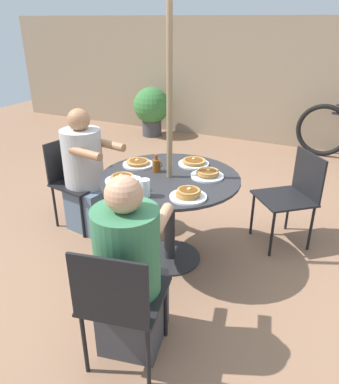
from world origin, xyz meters
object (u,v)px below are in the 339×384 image
Objects in this scene: pancake_plate_a at (122,179)px; coffee_cup at (135,184)px; patio_chair_east at (293,192)px; drinking_glass_a at (145,188)px; pancake_plate_c at (138,163)px; pancake_plate_e at (194,163)px; patio_chair_south at (74,177)px; diner_south at (86,177)px; patio_chair_north at (120,298)px; syrup_bottle at (156,165)px; diner_north at (130,275)px; patio_table at (170,195)px; potted_shrub at (152,108)px; pancake_plate_d at (207,174)px; pancake_plate_b at (188,195)px.

pancake_plate_a is 2.69× the size of coffee_cup.
patio_chair_east is 1.41m from drinking_glass_a.
pancake_plate_e reaches higher than pancake_plate_c.
diner_south reaches higher than patio_chair_south.
patio_chair_north reaches higher than pancake_plate_e.
syrup_bottle is at bearing 107.82° from drinking_glass_a.
diner_north is 0.71m from coffee_cup.
patio_chair_north is at bearing -78.06° from patio_table.
drinking_glass_a is (0.00, -0.38, 0.22)m from patio_table.
pancake_plate_a is 0.31× the size of potted_shrub.
patio_chair_south reaches higher than pancake_plate_d.
pancake_plate_e is at bearing 84.54° from drinking_glass_a.
coffee_cup is (-0.38, -0.05, 0.02)m from pancake_plate_b.
pancake_plate_c is 0.60m from pancake_plate_d.
drinking_glass_a is 4.00m from potted_shrub.
pancake_plate_e is 0.67m from coffee_cup.
patio_chair_north is 1.89m from patio_chair_east.
patio_chair_north is at bearing -64.42° from pancake_plate_c.
patio_chair_north is at bearing -63.59° from potted_shrub.
patio_chair_south reaches higher than pancake_plate_c.
pancake_plate_b is (0.55, -0.04, 0.00)m from pancake_plate_a.
potted_shrub is (-2.06, 4.05, -0.04)m from diner_north.
patio_chair_north reaches higher than potted_shrub.
pancake_plate_a is at bearing -114.85° from syrup_bottle.
diner_south is 1.21m from pancake_plate_d.
pancake_plate_e is at bearing 58.73° from pancake_plate_a.
patio_chair_east is at bearing 52.77° from drinking_glass_a.
pancake_plate_b is 0.31× the size of potted_shrub.
diner_south is at bearing 124.56° from diner_north.
patio_chair_south is (-1.31, 1.24, 0.00)m from patio_chair_north.
syrup_bottle is at bearing -60.79° from potted_shrub.
pancake_plate_c is 1.00× the size of pancake_plate_e.
coffee_cup reaches higher than pancake_plate_a.
pancake_plate_b is 1.00× the size of pancake_plate_c.
patio_chair_east is 1.49m from pancake_plate_a.
diner_north is 4.49× the size of pancake_plate_d.
pancake_plate_d is 0.41m from syrup_bottle.
patio_chair_east is 1.99m from patio_chair_south.
coffee_cup is at bearing 68.46° from diner_south.
diner_south reaches higher than diner_north.
pancake_plate_d is at bearing 95.69° from patio_chair_east.
drinking_glass_a is at bearing -117.65° from pancake_plate_d.
pancake_plate_e is 0.34m from syrup_bottle.
syrup_bottle is at bearing 65.15° from pancake_plate_a.
diner_south is at bearing 150.23° from drinking_glass_a.
patio_chair_east is at bearing 40.56° from patio_table.
syrup_bottle is 0.38m from coffee_cup.
patio_chair_south is (-1.08, 0.17, -0.11)m from patio_table.
patio_chair_east is (0.61, 1.79, 0.00)m from patio_chair_north.
patio_chair_east is at bearing 47.99° from coffee_cup.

